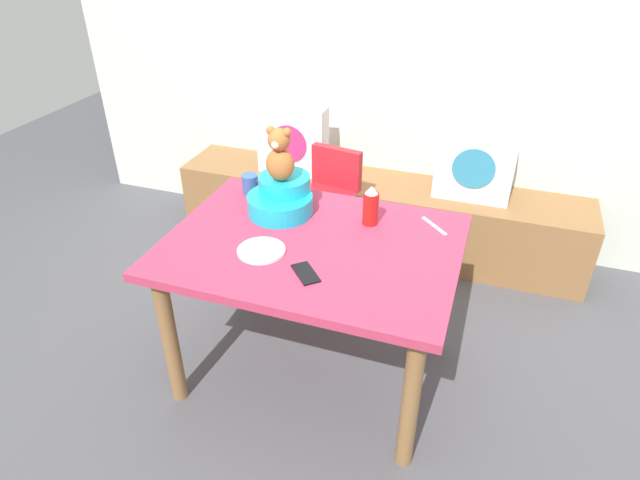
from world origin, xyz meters
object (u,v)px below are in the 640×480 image
Objects in this scene: pillow_floral_left at (293,140)px; teddy_bear at (280,156)px; dining_table at (312,262)px; pillow_floral_right at (475,164)px; highchair at (326,200)px; ketchup_bottle at (371,206)px; cell_phone at (306,273)px; infant_seat_teal at (282,197)px; coffee_mug at (251,184)px; dinner_plate_near at (261,250)px.

teddy_bear is (0.34, -0.98, 0.34)m from pillow_floral_left.
dining_table is 0.49m from teddy_bear.
teddy_bear is at bearing -71.02° from pillow_floral_left.
teddy_bear is (-0.79, -0.98, 0.34)m from pillow_floral_right.
dining_table is at bearing -115.55° from pillow_floral_right.
ketchup_bottle reaches higher than highchair.
pillow_floral_right is at bearing 27.80° from cell_phone.
ketchup_bottle is at bearing 3.35° from infant_seat_teal.
infant_seat_teal is (0.34, -0.98, 0.13)m from pillow_floral_left.
cell_phone is (0.06, -0.23, 0.11)m from dining_table.
ketchup_bottle is at bearing -111.54° from pillow_floral_right.
infant_seat_teal is 2.75× the size of coffee_mug.
pillow_floral_right is 1.27m from infant_seat_teal.
highchair is 2.39× the size of infant_seat_teal.
infant_seat_teal is 0.52m from cell_phone.
coffee_mug is 0.75m from cell_phone.
pillow_floral_right is 1.76× the size of teddy_bear.
infant_seat_teal is (-0.03, -0.57, 0.29)m from highchair.
dining_table is 4.95× the size of teddy_bear.
pillow_floral_left is 1.55m from cell_phone.
coffee_mug is at bearing -118.72° from highchair.
infant_seat_teal is at bearing -176.65° from ketchup_bottle.
pillow_floral_left and infant_seat_teal have the same top height.
highchair is at bearing 61.83° from cell_phone.
highchair is at bearing 87.18° from infant_seat_teal.
ketchup_bottle is at bearing 31.32° from cell_phone.
dinner_plate_near is 1.39× the size of cell_phone.
infant_seat_teal reaches higher than highchair.
highchair is at bearing -151.51° from pillow_floral_right.
pillow_floral_left is at bearing 108.99° from infant_seat_teal.
pillow_floral_left reaches higher than highchair.
ketchup_bottle is (-0.38, -0.96, 0.15)m from pillow_floral_right.
pillow_floral_right is at bearing 0.00° from pillow_floral_left.
ketchup_bottle is at bearing -51.78° from pillow_floral_left.
pillow_floral_right reaches higher than coffee_mug.
coffee_mug is (-0.24, -0.44, 0.27)m from highchair.
highchair is at bearing 104.30° from dining_table.
cell_phone is (0.23, -0.09, -0.00)m from dinner_plate_near.
dinner_plate_near is at bearing -60.30° from coffee_mug.
pillow_floral_right and infant_seat_teal have the same top height.
ketchup_bottle is 0.92× the size of dinner_plate_near.
coffee_mug is (-0.44, 0.33, 0.15)m from dining_table.
highchair is (-0.20, 0.77, -0.11)m from dining_table.
cell_phone is at bearing -76.45° from dining_table.
infant_seat_teal is 1.65× the size of dinner_plate_near.
dining_table is 6.19× the size of dinner_plate_near.
teddy_bear is at bearing -176.58° from ketchup_bottle.
pillow_floral_right is 2.20× the size of dinner_plate_near.
cell_phone is at bearing -109.90° from pillow_floral_right.
dining_table is at bearing 39.14° from dinner_plate_near.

